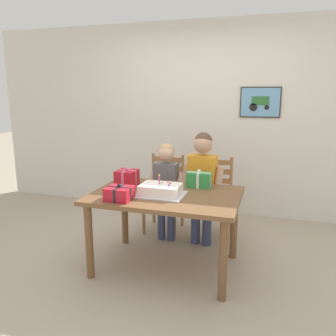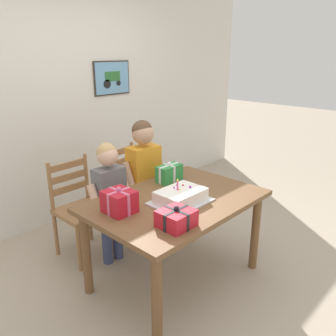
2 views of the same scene
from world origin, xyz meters
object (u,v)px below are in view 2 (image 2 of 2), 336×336
(child_younger, at_px, (110,192))
(gift_box_red_large, at_px, (169,173))
(gift_box_corner_small, at_px, (176,218))
(chair_right, at_px, (130,190))
(chair_left, at_px, (80,208))
(gift_box_beside_cake, at_px, (119,202))
(birthday_cake, at_px, (181,197))
(child_older, at_px, (144,172))
(dining_table, at_px, (176,210))

(child_younger, bearing_deg, gift_box_red_large, -34.99)
(gift_box_corner_small, height_order, chair_right, chair_right)
(chair_left, bearing_deg, gift_box_red_large, -47.98)
(child_younger, bearing_deg, chair_right, 32.44)
(gift_box_beside_cake, height_order, child_younger, child_younger)
(birthday_cake, height_order, child_younger, child_younger)
(child_older, height_order, child_younger, child_older)
(dining_table, bearing_deg, gift_box_corner_small, -137.37)
(birthday_cake, bearing_deg, gift_box_corner_small, -142.69)
(gift_box_beside_cake, bearing_deg, dining_table, -16.87)
(gift_box_red_large, relative_size, gift_box_beside_cake, 1.12)
(chair_right, height_order, child_younger, child_younger)
(dining_table, xyz_separation_m, child_younger, (-0.19, 0.61, 0.04))
(chair_left, xyz_separation_m, child_older, (0.53, -0.31, 0.30))
(dining_table, relative_size, gift_box_beside_cake, 6.34)
(dining_table, distance_m, gift_box_corner_small, 0.47)
(gift_box_corner_small, xyz_separation_m, child_younger, (0.14, 0.91, -0.12))
(gift_box_beside_cake, bearing_deg, gift_box_red_large, 13.52)
(dining_table, bearing_deg, gift_box_beside_cake, 163.13)
(gift_box_corner_small, relative_size, chair_right, 0.24)
(gift_box_beside_cake, relative_size, gift_box_corner_small, 0.95)
(dining_table, xyz_separation_m, gift_box_red_large, (0.25, 0.30, 0.17))
(dining_table, bearing_deg, chair_right, 71.88)
(birthday_cake, relative_size, chair_right, 0.48)
(gift_box_corner_small, relative_size, child_younger, 0.20)
(dining_table, relative_size, chair_right, 1.48)
(birthday_cake, bearing_deg, child_younger, 103.16)
(gift_box_red_large, relative_size, chair_right, 0.26)
(child_older, bearing_deg, child_younger, 179.96)
(gift_box_corner_small, relative_size, child_older, 0.18)
(gift_box_beside_cake, xyz_separation_m, child_older, (0.67, 0.47, -0.06))
(gift_box_red_large, height_order, child_older, child_older)
(gift_box_corner_small, height_order, child_younger, child_younger)
(gift_box_beside_cake, distance_m, chair_right, 1.14)
(child_younger, bearing_deg, dining_table, -73.01)
(dining_table, height_order, gift_box_beside_cake, gift_box_beside_cake)
(gift_box_red_large, bearing_deg, chair_right, 85.13)
(birthday_cake, xyz_separation_m, chair_right, (0.33, 0.99, -0.33))
(gift_box_corner_small, distance_m, chair_left, 1.27)
(birthday_cake, relative_size, gift_box_corner_small, 1.95)
(dining_table, xyz_separation_m, chair_left, (-0.30, 0.92, -0.18))
(dining_table, bearing_deg, birthday_cake, -110.16)
(birthday_cake, relative_size, chair_left, 0.48)
(chair_left, xyz_separation_m, child_younger, (0.12, -0.31, 0.21))
(dining_table, bearing_deg, gift_box_red_large, 50.88)
(dining_table, bearing_deg, child_older, 70.02)
(birthday_cake, xyz_separation_m, gift_box_corner_small, (-0.30, -0.23, 0.01))
(gift_box_beside_cake, height_order, chair_left, gift_box_beside_cake)
(dining_table, distance_m, child_younger, 0.64)
(chair_left, height_order, child_older, child_older)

